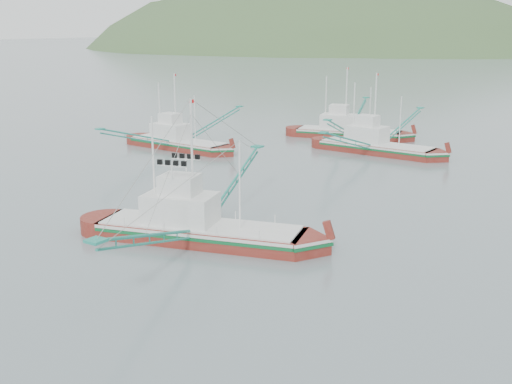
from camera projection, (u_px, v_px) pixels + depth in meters
The scene contains 6 objects.
ground at pixel (208, 256), 43.74m from camera, with size 1200.00×1200.00×0.00m, color slate.
main_boat at pixel (198, 213), 46.20m from camera, with size 15.75×27.01×11.16m.
bg_boat_far at pixel (375, 142), 78.48m from camera, with size 14.51×25.90×10.49m.
bg_boat_left at pixel (178, 138), 81.28m from camera, with size 14.07×25.14×10.18m.
bg_boat_extra at pixel (348, 124), 88.99m from camera, with size 14.79×25.51×10.49m.
headland_left at pixel (318, 48), 430.76m from camera, with size 448.00×308.00×210.00m, color #3A592D.
Camera 1 is at (25.16, -32.81, 15.27)m, focal length 45.00 mm.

